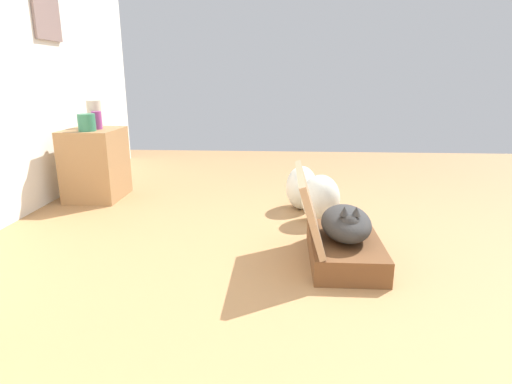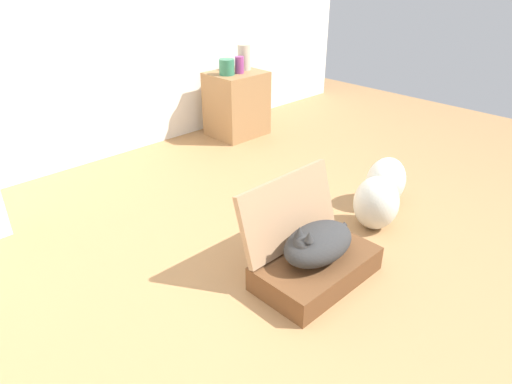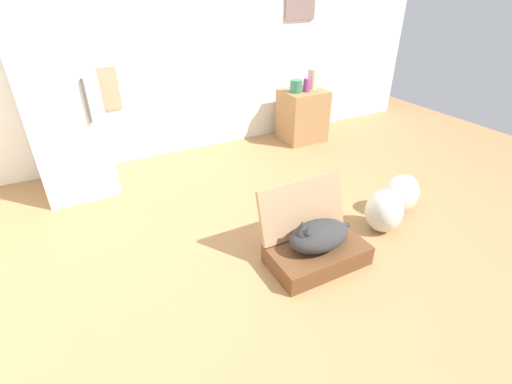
# 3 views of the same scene
# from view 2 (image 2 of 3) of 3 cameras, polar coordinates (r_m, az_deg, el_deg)

# --- Properties ---
(ground_plane) EXTENTS (7.68, 7.68, 0.00)m
(ground_plane) POSITION_cam_2_polar(r_m,az_deg,el_deg) (2.48, 2.24, -11.44)
(ground_plane) COLOR #9E7247
(ground_plane) RESTS_ON ground
(suitcase_base) EXTENTS (0.67, 0.40, 0.14)m
(suitcase_base) POSITION_cam_2_polar(r_m,az_deg,el_deg) (2.49, 7.61, -9.52)
(suitcase_base) COLOR brown
(suitcase_base) RESTS_ON ground
(suitcase_lid) EXTENTS (0.67, 0.15, 0.39)m
(suitcase_lid) POSITION_cam_2_polar(r_m,az_deg,el_deg) (2.45, 4.14, -2.46)
(suitcase_lid) COLOR #9B7756
(suitcase_lid) RESTS_ON suitcase_base
(cat) EXTENTS (0.52, 0.28, 0.23)m
(cat) POSITION_cam_2_polar(r_m,az_deg,el_deg) (2.39, 7.74, -6.42)
(cat) COLOR #2D2D2D
(cat) RESTS_ON suitcase_base
(plastic_bag_white) EXTENTS (0.29, 0.28, 0.35)m
(plastic_bag_white) POSITION_cam_2_polar(r_m,az_deg,el_deg) (2.96, 14.91, -1.34)
(plastic_bag_white) COLOR silver
(plastic_bag_white) RESTS_ON ground
(plastic_bag_clear) EXTENTS (0.32, 0.25, 0.35)m
(plastic_bag_clear) POSITION_cam_2_polar(r_m,az_deg,el_deg) (3.26, 16.02, 1.26)
(plastic_bag_clear) COLOR silver
(plastic_bag_clear) RESTS_ON ground
(side_table) EXTENTS (0.50, 0.43, 0.60)m
(side_table) POSITION_cam_2_polar(r_m,az_deg,el_deg) (4.41, -2.46, 11.03)
(side_table) COLOR olive
(side_table) RESTS_ON ground
(vase_tall) EXTENTS (0.14, 0.14, 0.14)m
(vase_tall) POSITION_cam_2_polar(r_m,az_deg,el_deg) (4.23, -3.71, 15.46)
(vase_tall) COLOR #2D7051
(vase_tall) RESTS_ON side_table
(vase_short) EXTENTS (0.12, 0.12, 0.23)m
(vase_short) POSITION_cam_2_polar(r_m,az_deg,el_deg) (4.41, -1.50, 16.63)
(vase_short) COLOR #B7AD99
(vase_short) RESTS_ON side_table
(vase_round) EXTENTS (0.08, 0.08, 0.15)m
(vase_round) POSITION_cam_2_polar(r_m,az_deg,el_deg) (4.29, -2.11, 15.72)
(vase_round) COLOR #8C387A
(vase_round) RESTS_ON side_table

